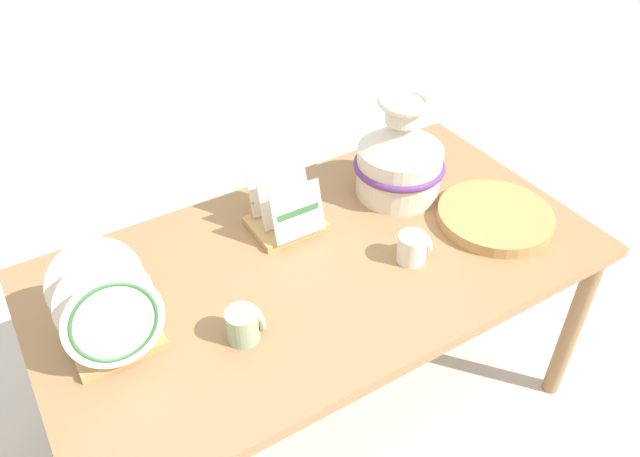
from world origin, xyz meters
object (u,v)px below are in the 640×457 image
dish_rack_round_plates (110,318)px  dish_rack_square_plates (285,214)px  ceramic_vase (400,155)px  mug_sage_glaze (244,324)px  mug_cream_glaze (413,247)px  wicker_charger_stack (495,217)px

dish_rack_round_plates → dish_rack_square_plates: dish_rack_round_plates is taller
ceramic_vase → mug_sage_glaze: bearing=-156.7°
dish_rack_square_plates → mug_sage_glaze: size_ratio=2.34×
dish_rack_round_plates → mug_cream_glaze: bearing=-8.8°
ceramic_vase → wicker_charger_stack: bearing=-60.5°
dish_rack_round_plates → wicker_charger_stack: bearing=-6.1°
wicker_charger_stack → mug_sage_glaze: mug_sage_glaze is taller
dish_rack_round_plates → wicker_charger_stack: (1.11, -0.12, -0.08)m
dish_rack_round_plates → mug_cream_glaze: size_ratio=2.80×
mug_cream_glaze → mug_sage_glaze: 0.52m
dish_rack_square_plates → wicker_charger_stack: 0.63m
wicker_charger_stack → mug_cream_glaze: bearing=-179.2°
mug_sage_glaze → dish_rack_square_plates: bearing=47.8°
ceramic_vase → mug_sage_glaze: 0.75m
wicker_charger_stack → mug_sage_glaze: bearing=-178.9°
dish_rack_round_plates → mug_sage_glaze: 0.31m
dish_rack_round_plates → mug_sage_glaze: dish_rack_round_plates is taller
dish_rack_square_plates → mug_sage_glaze: bearing=-132.2°
dish_rack_square_plates → mug_cream_glaze: (0.23, -0.31, -0.01)m
ceramic_vase → mug_sage_glaze: (-0.68, -0.29, -0.09)m
mug_cream_glaze → mug_sage_glaze: (-0.52, -0.01, 0.00)m
ceramic_vase → mug_cream_glaze: 0.34m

